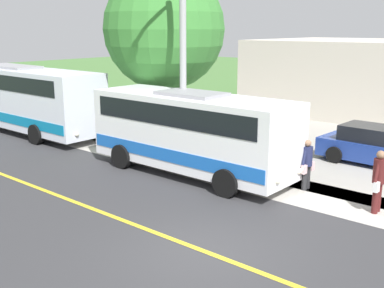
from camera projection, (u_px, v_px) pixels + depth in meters
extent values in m
plane|color=#477238|center=(205.00, 252.00, 11.15)|extent=(120.00, 120.00, 0.00)
cube|color=#333335|center=(205.00, 252.00, 11.15)|extent=(8.00, 100.00, 0.01)
cube|color=#B2ADA3|center=(309.00, 194.00, 15.00)|extent=(2.40, 100.00, 0.01)
cube|color=gold|center=(205.00, 251.00, 11.15)|extent=(0.16, 100.00, 0.00)
cube|color=white|center=(192.00, 130.00, 16.76)|extent=(2.38, 7.72, 2.46)
cube|color=blue|center=(192.00, 149.00, 16.92)|extent=(2.42, 7.56, 0.44)
cube|color=black|center=(192.00, 111.00, 16.60)|extent=(2.42, 6.94, 0.70)
cube|color=gray|center=(192.00, 94.00, 16.45)|extent=(1.43, 2.31, 0.12)
cylinder|color=black|center=(267.00, 166.00, 16.40)|extent=(0.25, 0.90, 0.90)
cylinder|color=black|center=(226.00, 183.00, 14.64)|extent=(0.25, 0.90, 0.90)
cylinder|color=black|center=(166.00, 145.00, 19.42)|extent=(0.25, 0.90, 0.90)
cylinder|color=black|center=(122.00, 156.00, 17.66)|extent=(0.25, 0.90, 0.90)
sphere|color=#F2EACC|center=(299.00, 171.00, 15.01)|extent=(0.20, 0.20, 0.20)
sphere|color=#F2EACC|center=(278.00, 181.00, 14.04)|extent=(0.20, 0.20, 0.20)
cube|color=silver|center=(14.00, 95.00, 24.16)|extent=(2.35, 11.98, 2.77)
cube|color=#0C72A5|center=(15.00, 112.00, 24.36)|extent=(2.39, 11.74, 0.44)
cube|color=black|center=(12.00, 79.00, 23.96)|extent=(2.39, 10.78, 0.70)
cube|color=gray|center=(11.00, 66.00, 23.81)|extent=(1.41, 3.59, 0.12)
cylinder|color=black|center=(79.00, 126.00, 23.00)|extent=(0.25, 0.90, 0.90)
cylinder|color=black|center=(36.00, 134.00, 21.26)|extent=(0.25, 0.90, 0.90)
cylinder|color=black|center=(1.00, 109.00, 27.68)|extent=(0.25, 0.90, 0.90)
sphere|color=#F2EACC|center=(101.00, 129.00, 21.10)|extent=(0.20, 0.20, 0.20)
sphere|color=#F2EACC|center=(77.00, 134.00, 20.14)|extent=(0.20, 0.20, 0.20)
cylinder|color=#4C1919|center=(378.00, 197.00, 13.50)|extent=(0.18, 0.18, 0.87)
cylinder|color=#4C1919|center=(375.00, 199.00, 13.35)|extent=(0.18, 0.18, 0.87)
cylinder|color=#4C1919|center=(379.00, 171.00, 13.24)|extent=(0.34, 0.34, 0.69)
sphere|color=#8C664C|center=(381.00, 155.00, 13.13)|extent=(0.24, 0.24, 0.24)
cylinder|color=#4C1919|center=(382.00, 168.00, 13.37)|extent=(0.29, 0.10, 0.62)
cube|color=white|center=(383.00, 183.00, 13.50)|extent=(0.20, 0.12, 0.28)
cylinder|color=#4C1919|center=(377.00, 171.00, 13.10)|extent=(0.29, 0.10, 0.62)
cube|color=white|center=(376.00, 187.00, 13.11)|extent=(0.20, 0.12, 0.28)
cylinder|color=#262628|center=(307.00, 177.00, 15.45)|extent=(0.18, 0.18, 0.79)
cylinder|color=#262628|center=(304.00, 178.00, 15.30)|extent=(0.18, 0.18, 0.79)
cylinder|color=#1E2347|center=(307.00, 156.00, 15.20)|extent=(0.34, 0.34, 0.63)
sphere|color=#8C664C|center=(308.00, 143.00, 15.10)|extent=(0.21, 0.21, 0.21)
cylinder|color=#1E2347|center=(310.00, 154.00, 15.33)|extent=(0.27, 0.10, 0.57)
cube|color=beige|center=(312.00, 166.00, 15.46)|extent=(0.20, 0.12, 0.28)
cylinder|color=#1E2347|center=(305.00, 156.00, 15.06)|extent=(0.27, 0.10, 0.57)
cube|color=beige|center=(304.00, 169.00, 15.07)|extent=(0.20, 0.12, 0.28)
cylinder|color=#9E9EA3|center=(183.00, 61.00, 17.11)|extent=(0.24, 0.24, 7.83)
cube|color=navy|center=(379.00, 151.00, 18.10)|extent=(1.94, 4.46, 0.70)
cube|color=black|center=(376.00, 134.00, 18.08)|extent=(1.61, 2.47, 0.57)
cylinder|color=black|center=(354.00, 146.00, 19.69)|extent=(0.24, 0.65, 0.64)
cylinder|color=black|center=(334.00, 155.00, 18.40)|extent=(0.24, 0.65, 0.64)
cylinder|color=#4C3826|center=(165.00, 109.00, 21.47)|extent=(0.36, 0.36, 3.03)
sphere|color=#387A33|center=(164.00, 29.00, 20.64)|extent=(5.27, 5.27, 5.27)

